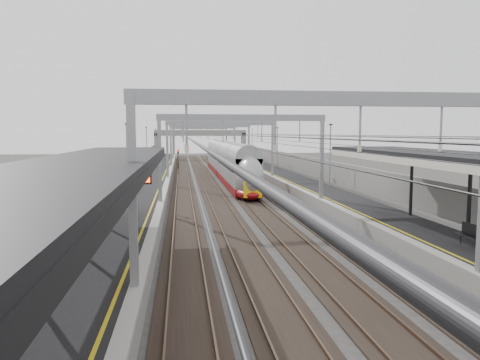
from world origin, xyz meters
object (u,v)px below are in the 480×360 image
object	(u,v)px
train	(228,165)
bench	(475,234)
overbridge	(200,137)
signal_green	(178,155)

from	to	relation	value
train	bench	size ratio (longest dim) A/B	22.95
overbridge	signal_green	xyz separation A→B (m)	(-5.20, -34.32, -2.89)
overbridge	bench	xyz separation A→B (m)	(8.42, -94.47, -3.69)
overbridge	signal_green	size ratio (longest dim) A/B	6.33
overbridge	train	xyz separation A→B (m)	(1.50, -51.82, -3.31)
bench	signal_green	world-z (taller)	signal_green
overbridge	bench	world-z (taller)	overbridge
train	bench	world-z (taller)	train
train	overbridge	bearing A→B (deg)	91.66
overbridge	signal_green	distance (m)	34.83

